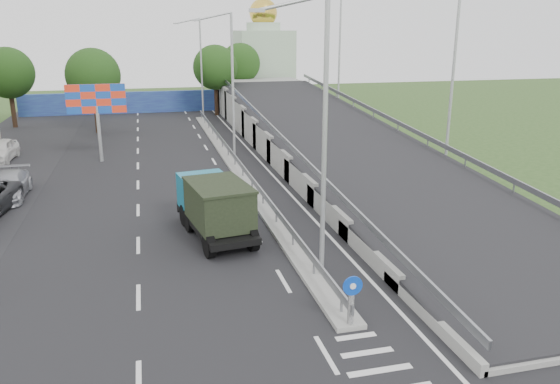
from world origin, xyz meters
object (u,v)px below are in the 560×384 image
object	(u,v)px
sign_bollard	(351,300)
parked_car_d	(8,186)
lamp_post_near	(320,127)
dump_truck	(214,205)
billboard	(96,103)
lamp_post_mid	(230,79)
parked_car_e	(0,150)
church	(264,60)
lamp_post_far	(199,63)

from	to	relation	value
sign_bollard	parked_car_d	bearing A→B (deg)	127.10
lamp_post_near	dump_truck	world-z (taller)	lamp_post_near
billboard	parked_car_d	xyz separation A→B (m)	(-4.52, -7.96, -3.47)
billboard	parked_car_d	bearing A→B (deg)	-119.58
lamp_post_mid	parked_car_e	distance (m)	17.42
sign_bollard	parked_car_d	xyz separation A→B (m)	(-13.52, 17.87, -0.32)
lamp_post_near	church	xyz separation A→B (m)	(9.89, 54.00, -0.50)
parked_car_d	lamp_post_near	bearing A→B (deg)	-46.09
lamp_post_near	dump_truck	size ratio (longest dim) A/B	1.59
lamp_post_far	parked_car_d	xyz separation A→B (m)	(-13.63, -25.96, -5.09)
lamp_post_far	parked_car_d	world-z (taller)	lamp_post_far
sign_bollard	parked_car_e	bearing A→B (deg)	120.02
lamp_post_far	dump_truck	xyz separation A→B (m)	(-3.15, -34.55, -4.33)
dump_truck	parked_car_d	xyz separation A→B (m)	(-10.48, 8.59, -0.76)
church	dump_truck	xyz separation A→B (m)	(-13.04, -48.55, -3.83)
lamp_post_mid	lamp_post_far	bearing A→B (deg)	90.00
dump_truck	parked_car_d	bearing A→B (deg)	131.73
lamp_post_mid	parked_car_e	size ratio (longest dim) A/B	2.18
lamp_post_far	church	world-z (taller)	church
lamp_post_far	parked_car_e	world-z (taller)	lamp_post_far
sign_bollard	church	bearing A→B (deg)	80.19
church	parked_car_d	distance (m)	46.59
lamp_post_near	church	distance (m)	54.90
dump_truck	parked_car_e	bearing A→B (deg)	116.20
lamp_post_mid	billboard	xyz separation A→B (m)	(-9.11, 2.00, -1.62)
lamp_post_mid	church	size ratio (longest dim) A/B	0.73
church	lamp_post_near	bearing A→B (deg)	-100.38
church	parked_car_e	world-z (taller)	church
sign_bollard	church	world-z (taller)	church
billboard	dump_truck	size ratio (longest dim) A/B	0.87
lamp_post_mid	dump_truck	world-z (taller)	lamp_post_mid
lamp_post_far	parked_car_d	size ratio (longest dim) A/B	2.04
sign_bollard	dump_truck	size ratio (longest dim) A/B	0.26
parked_car_e	sign_bollard	bearing A→B (deg)	-57.02
lamp_post_mid	church	world-z (taller)	church
billboard	parked_car_e	bearing A→B (deg)	164.22
parked_car_d	parked_car_e	size ratio (longest dim) A/B	1.07
lamp_post_near	parked_car_d	world-z (taller)	lamp_post_near
billboard	church	bearing A→B (deg)	59.30
sign_bollard	dump_truck	xyz separation A→B (m)	(-3.04, 9.28, 0.45)
lamp_post_mid	parked_car_e	xyz separation A→B (m)	(-16.19, 4.00, -5.02)
lamp_post_mid	dump_truck	size ratio (longest dim) A/B	1.59
church	dump_truck	distance (m)	50.42
church	billboard	size ratio (longest dim) A/B	2.51
church	billboard	bearing A→B (deg)	-120.70
sign_bollard	dump_truck	world-z (taller)	dump_truck
dump_truck	lamp_post_near	bearing A→B (deg)	-68.90
lamp_post_near	parked_car_e	distance (m)	29.38
lamp_post_mid	billboard	size ratio (longest dim) A/B	1.83
parked_car_d	lamp_post_mid	bearing A→B (deg)	23.39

